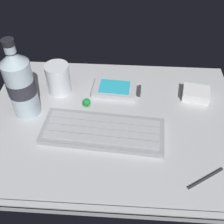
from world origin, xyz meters
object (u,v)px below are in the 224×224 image
handheld_device (117,89)px  charger_block (196,94)px  trackball_mouse (87,103)px  stylus_pen (206,177)px  keyboard (103,131)px  water_bottle (20,84)px  juice_cup (58,80)px

handheld_device → charger_block: charger_block is taller
trackball_mouse → stylus_pen: size_ratio=0.23×
keyboard → handheld_device: 16.03cm
keyboard → trackball_mouse: trackball_mouse is taller
handheld_device → trackball_mouse: (-7.66, -6.49, 0.37)cm
water_bottle → keyboard: bearing=-17.4°
water_bottle → handheld_device: bearing=23.0°
handheld_device → juice_cup: (-15.86, -0.92, 3.18)cm
charger_block → juice_cup: bearing=179.6°
keyboard → charger_block: bearing=31.3°
handheld_device → water_bottle: water_bottle is taller
handheld_device → juice_cup: 16.20cm
water_bottle → trackball_mouse: water_bottle is taller
keyboard → charger_block: charger_block is taller
water_bottle → charger_block: water_bottle is taller
water_bottle → juice_cup: bearing=52.5°
stylus_pen → charger_block: bearing=53.3°
juice_cup → stylus_pen: (35.65, -25.90, -3.56)cm
juice_cup → stylus_pen: juice_cup is taller
keyboard → juice_cup: size_ratio=3.50×
handheld_device → juice_cup: bearing=-176.7°
juice_cup → trackball_mouse: bearing=-34.2°
water_bottle → charger_block: size_ratio=2.97×
juice_cup → water_bottle: size_ratio=0.41×
handheld_device → water_bottle: (-22.50, -9.56, 8.28)cm
trackball_mouse → handheld_device: bearing=40.3°
juice_cup → trackball_mouse: juice_cup is taller
keyboard → stylus_pen: size_ratio=3.13×
keyboard → water_bottle: 22.41cm
keyboard → stylus_pen: bearing=-26.2°
trackball_mouse → keyboard: bearing=-61.5°
handheld_device → trackball_mouse: size_ratio=5.98×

